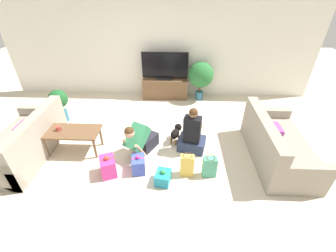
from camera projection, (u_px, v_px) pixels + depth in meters
ground_plane at (151, 150)px, 4.56m from camera, size 16.00×16.00×0.00m
wall_back at (159, 49)px, 6.01m from camera, size 8.40×0.06×2.60m
sofa_left at (25, 143)px, 4.27m from camera, size 0.93×1.85×0.85m
sofa_right at (276, 146)px, 4.20m from camera, size 0.93×1.85×0.85m
coffee_table at (72, 133)px, 4.32m from camera, size 1.07×0.52×0.48m
tv_console at (165, 88)px, 6.36m from camera, size 1.24×0.38×0.56m
tv at (165, 67)px, 6.02m from camera, size 1.24×0.20×0.74m
potted_plant_back_right at (201, 75)px, 6.05m from camera, size 0.69×0.69×1.06m
potted_plant_corner_left at (59, 102)px, 5.21m from camera, size 0.43×0.43×0.79m
person_kneeling at (141, 139)px, 4.31m from camera, size 0.64×0.82×0.77m
person_sitting at (192, 135)px, 4.39m from camera, size 0.60×0.56×0.97m
dog at (176, 132)px, 4.69m from camera, size 0.27×0.48×0.34m
gift_box_a at (139, 164)px, 4.00m from camera, size 0.27×0.33×0.36m
gift_box_b at (108, 166)px, 3.92m from camera, size 0.36×0.40×0.41m
gift_box_c at (163, 177)px, 3.79m from camera, size 0.28×0.32×0.28m
gift_bag_a at (187, 165)px, 3.88m from camera, size 0.24×0.15×0.45m
gift_bag_b at (210, 167)px, 3.87m from camera, size 0.24×0.16×0.42m
mug at (58, 128)px, 4.27m from camera, size 0.12×0.08×0.09m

